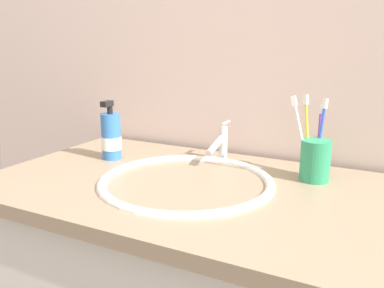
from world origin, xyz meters
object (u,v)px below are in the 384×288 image
at_px(toothbrush_white, 301,133).
at_px(soap_dispenser, 111,137).
at_px(toothbrush_blue, 321,133).
at_px(toothbrush_yellow, 307,131).
at_px(toothbrush_purple, 319,135).
at_px(faucet, 221,143).
at_px(toothbrush_cup, 315,160).

relative_size(toothbrush_white, soap_dispenser, 1.19).
distance_m(toothbrush_blue, soap_dispenser, 0.58).
bearing_deg(toothbrush_blue, toothbrush_yellow, -155.32).
xyz_separation_m(toothbrush_purple, soap_dispenser, (-0.56, -0.11, -0.04)).
relative_size(toothbrush_purple, soap_dispenser, 1.04).
xyz_separation_m(faucet, toothbrush_cup, (0.27, -0.05, -0.00)).
relative_size(toothbrush_cup, toothbrush_yellow, 0.50).
relative_size(faucet, toothbrush_purple, 0.79).
relative_size(toothbrush_yellow, toothbrush_white, 1.00).
bearing_deg(toothbrush_blue, toothbrush_white, -135.45).
xyz_separation_m(toothbrush_yellow, soap_dispenser, (-0.54, -0.09, -0.05)).
xyz_separation_m(toothbrush_yellow, toothbrush_purple, (0.03, 0.02, -0.01)).
bearing_deg(toothbrush_cup, toothbrush_white, -165.74).
distance_m(toothbrush_white, soap_dispenser, 0.53).
bearing_deg(toothbrush_blue, toothbrush_cup, -95.15).
bearing_deg(faucet, toothbrush_yellow, -6.91).
bearing_deg(toothbrush_cup, soap_dispenser, -172.38).
distance_m(faucet, toothbrush_white, 0.25).
distance_m(faucet, toothbrush_purple, 0.28).
distance_m(toothbrush_white, toothbrush_purple, 0.06).
bearing_deg(toothbrush_purple, toothbrush_cup, -86.71).
distance_m(toothbrush_blue, toothbrush_white, 0.06).
height_order(faucet, toothbrush_yellow, toothbrush_yellow).
bearing_deg(toothbrush_cup, toothbrush_yellow, 150.14).
height_order(toothbrush_blue, toothbrush_white, toothbrush_white).
bearing_deg(toothbrush_yellow, faucet, 173.09).
height_order(toothbrush_cup, toothbrush_yellow, toothbrush_yellow).
bearing_deg(toothbrush_white, toothbrush_purple, 53.34).
bearing_deg(faucet, toothbrush_purple, -1.59).
xyz_separation_m(faucet, soap_dispenser, (-0.29, -0.12, 0.01)).
distance_m(faucet, toothbrush_blue, 0.28).
relative_size(faucet, toothbrush_blue, 0.72).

